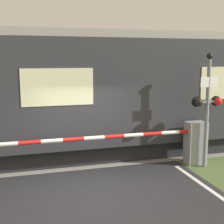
{
  "coord_description": "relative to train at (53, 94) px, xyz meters",
  "views": [
    {
      "loc": [
        -1.64,
        -7.1,
        3.23
      ],
      "look_at": [
        0.88,
        1.73,
        1.65
      ],
      "focal_mm": 50.0,
      "sensor_mm": 36.0,
      "label": 1
    }
  ],
  "objects": [
    {
      "name": "crossing_barrier",
      "position": [
        3.62,
        -1.95,
        -1.35
      ],
      "size": [
        6.2,
        0.44,
        1.32
      ],
      "color": "gray",
      "rests_on": "ground_plane"
    },
    {
      "name": "track_bed",
      "position": [
        0.73,
        0.0,
        -2.05
      ],
      "size": [
        36.0,
        3.2,
        0.13
      ],
      "color": "gray",
      "rests_on": "ground_plane"
    },
    {
      "name": "signal_post",
      "position": [
        4.24,
        -2.3,
        -0.15
      ],
      "size": [
        0.95,
        0.26,
        3.39
      ],
      "color": "gray",
      "rests_on": "ground_plane"
    },
    {
      "name": "train",
      "position": [
        0.0,
        0.0,
        0.0
      ],
      "size": [
        19.79,
        3.13,
        4.06
      ],
      "color": "black",
      "rests_on": "ground_plane"
    },
    {
      "name": "ground_plane",
      "position": [
        0.73,
        -3.08,
        -2.07
      ],
      "size": [
        80.0,
        80.0,
        0.0
      ],
      "primitive_type": "plane",
      "color": "#4C6033"
    }
  ]
}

